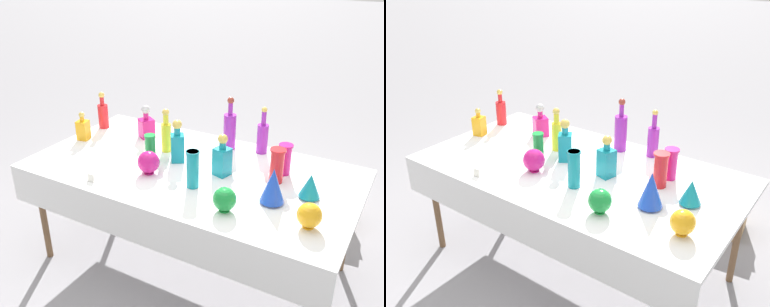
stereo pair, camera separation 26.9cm
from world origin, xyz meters
The scene contains 21 objects.
ground_plane centered at (0.00, 0.00, 0.00)m, with size 40.00×40.00×0.00m, color gray.
display_table centered at (0.00, -0.03, 0.71)m, with size 2.07×1.11×0.76m.
tall_bottle_0 centered at (0.08, 0.39, 0.90)m, with size 0.09×0.09×0.37m.
tall_bottle_1 centered at (-0.95, 0.27, 0.87)m, with size 0.08×0.08×0.29m.
tall_bottle_2 centered at (-0.28, 0.14, 0.89)m, with size 0.07×0.07×0.31m.
tall_bottle_3 centered at (0.30, 0.44, 0.88)m, with size 0.08×0.08×0.33m.
square_decanter_0 centered at (0.21, 0.01, 0.87)m, with size 0.11×0.11×0.27m.
square_decanter_1 centered at (-0.92, 0.01, 0.84)m, with size 0.09×0.09×0.21m.
square_decanter_2 centered at (-0.13, 0.04, 0.88)m, with size 0.12×0.12×0.29m.
square_decanter_3 centered at (-0.54, 0.27, 0.86)m, with size 0.13×0.13×0.25m.
slender_vase_0 centered at (0.54, 0.21, 0.87)m, with size 0.09×0.09×0.20m.
slender_vase_1 centered at (0.53, 0.09, 0.87)m, with size 0.10×0.10×0.21m.
slender_vase_2 centered at (-0.28, -0.06, 0.86)m, with size 0.07×0.07×0.19m.
slender_vase_3 centered at (0.13, -0.21, 0.88)m, with size 0.08×0.08×0.23m.
fluted_vase_0 centered at (0.75, 0.00, 0.84)m, with size 0.12×0.12×0.15m.
fluted_vase_1 centered at (0.59, -0.15, 0.87)m, with size 0.13×0.13×0.21m.
round_bowl_0 centered at (-0.20, -0.20, 0.84)m, with size 0.14×0.14×0.15m.
round_bowl_1 centered at (0.40, -0.35, 0.83)m, with size 0.13×0.13×0.14m.
round_bowl_2 centered at (0.83, -0.28, 0.83)m, with size 0.13×0.13×0.13m.
price_tag_left centered at (-0.44, -0.46, 0.78)m, with size 0.05×0.01×0.05m, color white.
cardboard_box_behind_left centered at (0.61, 1.00, 0.15)m, with size 0.52×0.34×0.38m.
Camera 1 is at (1.21, -2.12, 2.00)m, focal length 40.00 mm.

